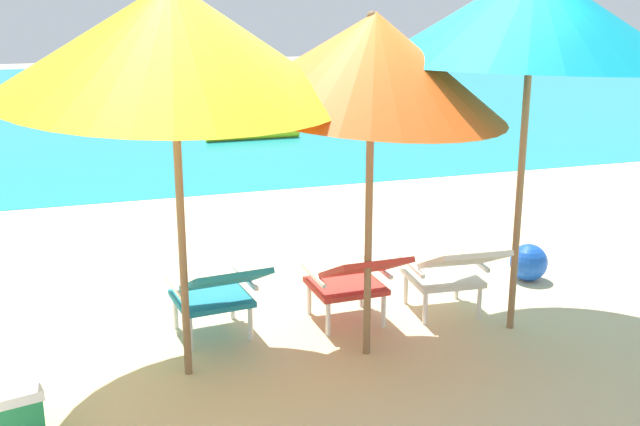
{
  "coord_description": "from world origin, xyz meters",
  "views": [
    {
      "loc": [
        -1.8,
        -5.28,
        2.42
      ],
      "look_at": [
        0.0,
        0.29,
        0.75
      ],
      "focal_mm": 43.75,
      "sensor_mm": 36.0,
      "label": 1
    }
  ],
  "objects_px": {
    "swim_buoy": "(253,134)",
    "beach_umbrella_center": "(372,63)",
    "lounge_chair_left": "(218,290)",
    "lounge_chair_right": "(452,270)",
    "lounge_chair_center": "(355,278)",
    "beach_ball": "(529,262)",
    "beach_umbrella_right": "(532,17)",
    "beach_umbrella_left": "(172,39)"
  },
  "relations": [
    {
      "from": "beach_ball",
      "to": "swim_buoy",
      "type": "bearing_deg",
      "value": 95.9
    },
    {
      "from": "lounge_chair_right",
      "to": "beach_umbrella_left",
      "type": "xyz_separation_m",
      "value": [
        -2.04,
        -0.25,
        1.74
      ]
    },
    {
      "from": "beach_umbrella_center",
      "to": "beach_umbrella_right",
      "type": "height_order",
      "value": "beach_umbrella_right"
    },
    {
      "from": "beach_umbrella_center",
      "to": "beach_ball",
      "type": "height_order",
      "value": "beach_umbrella_center"
    },
    {
      "from": "beach_umbrella_left",
      "to": "beach_umbrella_center",
      "type": "height_order",
      "value": "beach_umbrella_left"
    },
    {
      "from": "swim_buoy",
      "to": "beach_umbrella_center",
      "type": "relative_size",
      "value": 0.63
    },
    {
      "from": "swim_buoy",
      "to": "lounge_chair_left",
      "type": "height_order",
      "value": "lounge_chair_left"
    },
    {
      "from": "swim_buoy",
      "to": "beach_umbrella_left",
      "type": "distance_m",
      "value": 8.63
    },
    {
      "from": "beach_umbrella_left",
      "to": "beach_ball",
      "type": "xyz_separation_m",
      "value": [
        3.07,
        0.81,
        -1.99
      ]
    },
    {
      "from": "lounge_chair_left",
      "to": "beach_umbrella_center",
      "type": "bearing_deg",
      "value": -26.37
    },
    {
      "from": "lounge_chair_left",
      "to": "beach_umbrella_right",
      "type": "relative_size",
      "value": 0.3
    },
    {
      "from": "beach_umbrella_center",
      "to": "beach_umbrella_right",
      "type": "distance_m",
      "value": 1.21
    },
    {
      "from": "swim_buoy",
      "to": "lounge_chair_center",
      "type": "relative_size",
      "value": 1.8
    },
    {
      "from": "lounge_chair_right",
      "to": "beach_umbrella_center",
      "type": "xyz_separation_m",
      "value": [
        -0.81,
        -0.34,
        1.58
      ]
    },
    {
      "from": "beach_umbrella_left",
      "to": "beach_ball",
      "type": "height_order",
      "value": "beach_umbrella_left"
    },
    {
      "from": "lounge_chair_center",
      "to": "beach_ball",
      "type": "relative_size",
      "value": 2.76
    },
    {
      "from": "swim_buoy",
      "to": "beach_umbrella_right",
      "type": "distance_m",
      "value": 8.35
    },
    {
      "from": "swim_buoy",
      "to": "lounge_chair_center",
      "type": "height_order",
      "value": "lounge_chair_center"
    },
    {
      "from": "lounge_chair_left",
      "to": "lounge_chair_right",
      "type": "relative_size",
      "value": 1.02
    },
    {
      "from": "beach_umbrella_left",
      "to": "beach_umbrella_right",
      "type": "bearing_deg",
      "value": -0.38
    },
    {
      "from": "lounge_chair_right",
      "to": "beach_ball",
      "type": "xyz_separation_m",
      "value": [
        1.03,
        0.56,
        -0.24
      ]
    },
    {
      "from": "lounge_chair_left",
      "to": "beach_umbrella_center",
      "type": "distance_m",
      "value": 1.9
    },
    {
      "from": "lounge_chair_center",
      "to": "beach_ball",
      "type": "distance_m",
      "value": 1.87
    },
    {
      "from": "beach_umbrella_left",
      "to": "beach_umbrella_right",
      "type": "relative_size",
      "value": 0.86
    },
    {
      "from": "swim_buoy",
      "to": "beach_umbrella_left",
      "type": "height_order",
      "value": "beach_umbrella_left"
    },
    {
      "from": "lounge_chair_center",
      "to": "beach_umbrella_left",
      "type": "distance_m",
      "value": 2.19
    },
    {
      "from": "lounge_chair_right",
      "to": "lounge_chair_center",
      "type": "bearing_deg",
      "value": 175.05
    },
    {
      "from": "swim_buoy",
      "to": "beach_ball",
      "type": "height_order",
      "value": "beach_ball"
    },
    {
      "from": "beach_umbrella_right",
      "to": "beach_ball",
      "type": "bearing_deg",
      "value": 50.89
    },
    {
      "from": "lounge_chair_left",
      "to": "beach_umbrella_right",
      "type": "xyz_separation_m",
      "value": [
        2.11,
        -0.4,
        1.85
      ]
    },
    {
      "from": "lounge_chair_right",
      "to": "beach_umbrella_right",
      "type": "distance_m",
      "value": 1.91
    },
    {
      "from": "beach_umbrella_left",
      "to": "beach_ball",
      "type": "distance_m",
      "value": 3.75
    },
    {
      "from": "beach_umbrella_center",
      "to": "beach_umbrella_right",
      "type": "relative_size",
      "value": 0.83
    },
    {
      "from": "beach_umbrella_right",
      "to": "beach_ball",
      "type": "distance_m",
      "value": 2.35
    },
    {
      "from": "beach_umbrella_left",
      "to": "swim_buoy",
      "type": "bearing_deg",
      "value": 73.93
    },
    {
      "from": "lounge_chair_center",
      "to": "beach_umbrella_right",
      "type": "xyz_separation_m",
      "value": [
        1.12,
        -0.33,
        1.85
      ]
    },
    {
      "from": "swim_buoy",
      "to": "beach_umbrella_center",
      "type": "distance_m",
      "value": 8.43
    },
    {
      "from": "swim_buoy",
      "to": "lounge_chair_left",
      "type": "bearing_deg",
      "value": -104.88
    },
    {
      "from": "beach_umbrella_left",
      "to": "beach_umbrella_right",
      "type": "xyz_separation_m",
      "value": [
        2.4,
        -0.02,
        0.11
      ]
    },
    {
      "from": "lounge_chair_right",
      "to": "beach_umbrella_center",
      "type": "height_order",
      "value": "beach_umbrella_center"
    },
    {
      "from": "lounge_chair_right",
      "to": "lounge_chair_left",
      "type": "bearing_deg",
      "value": 175.78
    },
    {
      "from": "beach_umbrella_center",
      "to": "beach_ball",
      "type": "relative_size",
      "value": 7.9
    }
  ]
}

